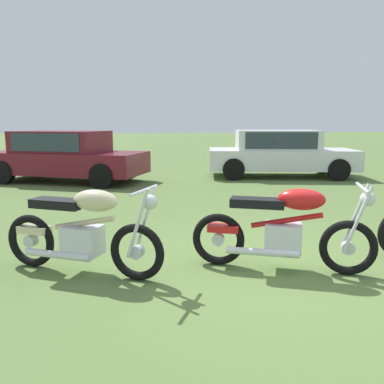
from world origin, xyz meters
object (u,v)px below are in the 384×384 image
Objects in this scene: car_burgundy at (65,154)px; motorcycle_cream at (83,231)px; car_white at (279,151)px; motorcycle_red at (284,229)px.

motorcycle_cream is at bearing -57.08° from car_burgundy.
motorcycle_cream is 0.37× the size of car_white.
motorcycle_cream is at bearing -113.38° from car_white.
motorcycle_cream is 8.95m from car_white.
car_burgundy is (-0.90, 7.30, 0.31)m from motorcycle_cream.
car_burgundy is at bearing -167.73° from car_white.
car_burgundy is 6.37m from car_white.
car_white reaches higher than motorcycle_red.
motorcycle_red is at bearing -41.98° from car_burgundy.
car_white is at bearing 91.16° from motorcycle_red.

